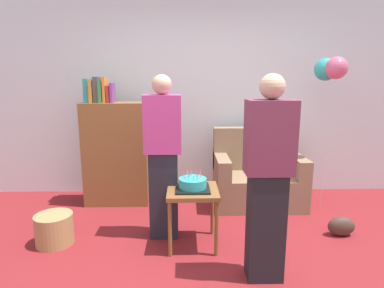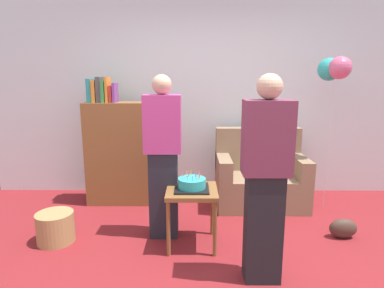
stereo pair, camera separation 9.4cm
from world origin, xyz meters
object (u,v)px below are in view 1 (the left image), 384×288
person_blowing_candles (163,157)px  balloon_bunch (331,69)px  handbag (341,226)px  person_holding_cake (268,179)px  bookshelf (116,151)px  birthday_cake (193,184)px  couch (257,178)px  side_table (193,198)px  wicker_basket (54,229)px

person_blowing_candles → balloon_bunch: 2.25m
handbag → person_holding_cake: bearing=-144.8°
person_holding_cake → handbag: size_ratio=5.82×
bookshelf → birthday_cake: (0.95, -1.12, -0.07)m
person_holding_cake → couch: bearing=-107.7°
birthday_cake → handbag: (1.53, 0.14, -0.52)m
bookshelf → person_holding_cake: person_holding_cake is taller
side_table → birthday_cake: bearing=-36.6°
person_holding_cake → balloon_bunch: bearing=-133.2°
balloon_bunch → side_table: bearing=-150.2°
birthday_cake → wicker_basket: 1.43m
bookshelf → balloon_bunch: bearing=-4.0°
side_table → wicker_basket: size_ratio=1.57×
birthday_cake → balloon_bunch: size_ratio=0.17×
couch → birthday_cake: bearing=-129.3°
couch → handbag: couch is taller
birthday_cake → person_holding_cake: (0.56, -0.54, 0.22)m
couch → wicker_basket: size_ratio=3.06×
bookshelf → person_holding_cake: size_ratio=0.99×
bookshelf → balloon_bunch: size_ratio=0.87×
side_table → birthday_cake: size_ratio=1.77×
bookshelf → handbag: 2.73m
birthday_cake → person_holding_cake: 0.81m
couch → birthday_cake: size_ratio=3.44×
side_table → person_blowing_candles: size_ratio=0.35×
side_table → person_blowing_candles: 0.49m
side_table → person_holding_cake: (0.56, -0.54, 0.35)m
person_blowing_candles → couch: bearing=36.9°
person_blowing_candles → birthday_cake: bearing=-34.0°
birthday_cake → person_holding_cake: bearing=-44.0°
wicker_basket → handbag: wicker_basket is taller
couch → handbag: bearing=-53.6°
wicker_basket → balloon_bunch: bearing=16.7°
couch → person_holding_cake: person_holding_cake is taller
bookshelf → person_blowing_candles: (0.66, -0.93, 0.15)m
side_table → balloon_bunch: bearing=29.8°
couch → person_blowing_candles: bearing=-143.2°
bookshelf → wicker_basket: size_ratio=4.47×
person_blowing_candles → wicker_basket: (-1.06, -0.15, -0.68)m
person_blowing_candles → balloon_bunch: balloon_bunch is taller
balloon_bunch → birthday_cake: bearing=-150.2°
bookshelf → handbag: bearing=-21.6°
wicker_basket → handbag: size_ratio=1.29×
handbag → balloon_bunch: bearing=82.1°
birthday_cake → handbag: birthday_cake is taller
person_holding_cake → handbag: 1.40m
bookshelf → person_blowing_candles: size_ratio=0.99×
side_table → wicker_basket: 1.39m
birthday_cake → person_blowing_candles: (-0.29, 0.19, 0.22)m
person_holding_cake → wicker_basket: bearing=-24.3°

